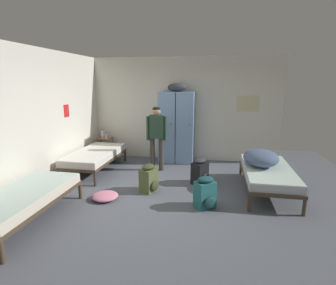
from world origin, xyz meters
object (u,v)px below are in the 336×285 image
(bedding_heap, at_px, (261,158))
(water_bottle, at_px, (102,134))
(bed_left_rear, at_px, (95,155))
(backpack_black, at_px, (200,172))
(backpack_olive, at_px, (149,179))
(lotion_bottle, at_px, (106,135))
(backpack_teal, at_px, (205,193))
(shelf_unit, at_px, (105,145))
(bed_right, at_px, (268,173))
(bed_left_front, at_px, (23,198))
(person_traveler, at_px, (157,133))
(clothes_pile_pink, at_px, (105,196))
(locker_bank, at_px, (177,126))

(bedding_heap, xyz_separation_m, water_bottle, (-4.03, 1.63, 0.03))
(bed_left_rear, distance_m, backpack_black, 2.56)
(backpack_olive, bearing_deg, lotion_bottle, 130.03)
(bed_left_rear, bearing_deg, lotion_bottle, 99.21)
(lotion_bottle, bearing_deg, backpack_olive, -49.97)
(backpack_teal, bearing_deg, shelf_unit, 138.17)
(bed_right, relative_size, water_bottle, 7.84)
(backpack_olive, bearing_deg, water_bottle, 131.54)
(shelf_unit, relative_size, backpack_black, 1.04)
(bed_left_front, relative_size, lotion_bottle, 11.72)
(backpack_olive, bearing_deg, person_traveler, 96.28)
(bed_left_rear, relative_size, person_traveler, 1.24)
(clothes_pile_pink, bearing_deg, bed_left_rear, 120.70)
(shelf_unit, xyz_separation_m, bed_left_rear, (0.25, -1.15, 0.04))
(locker_bank, distance_m, person_traveler, 0.89)
(shelf_unit, bearing_deg, backpack_olive, -49.41)
(backpack_teal, bearing_deg, backpack_olive, 156.01)
(bed_right, height_order, clothes_pile_pink, bed_right)
(bed_left_front, relative_size, backpack_olive, 3.45)
(bedding_heap, bearing_deg, backpack_olive, -166.15)
(clothes_pile_pink, bearing_deg, lotion_bottle, 112.24)
(bed_left_rear, xyz_separation_m, clothes_pile_pink, (0.88, -1.48, -0.32))
(locker_bank, distance_m, lotion_bottle, 2.00)
(shelf_unit, relative_size, backpack_teal, 1.04)
(bed_left_front, bearing_deg, clothes_pile_pink, 47.69)
(shelf_unit, distance_m, clothes_pile_pink, 2.88)
(shelf_unit, bearing_deg, bed_right, -22.71)
(bedding_heap, bearing_deg, clothes_pile_pink, -160.16)
(bed_left_front, xyz_separation_m, backpack_teal, (2.69, 0.97, -0.12))
(bed_right, bearing_deg, water_bottle, 157.45)
(bedding_heap, bearing_deg, bed_right, -35.41)
(backpack_teal, bearing_deg, bed_left_rear, 151.18)
(shelf_unit, relative_size, water_bottle, 2.35)
(bed_left_rear, relative_size, bedding_heap, 2.40)
(water_bottle, bearing_deg, bed_right, -22.55)
(bed_left_rear, bearing_deg, shelf_unit, 102.26)
(bed_right, bearing_deg, bed_left_front, -153.77)
(water_bottle, height_order, backpack_teal, water_bottle)
(lotion_bottle, bearing_deg, person_traveler, -25.96)
(locker_bank, distance_m, clothes_pile_pink, 2.92)
(bedding_heap, distance_m, backpack_olive, 2.22)
(locker_bank, xyz_separation_m, clothes_pile_pink, (-0.91, -2.62, -0.91))
(bedding_heap, bearing_deg, backpack_teal, -134.93)
(water_bottle, height_order, clothes_pile_pink, water_bottle)
(locker_bank, xyz_separation_m, bed_left_front, (-1.79, -3.58, -0.59))
(water_bottle, bearing_deg, backpack_black, -28.62)
(bed_left_rear, relative_size, lotion_bottle, 11.72)
(lotion_bottle, distance_m, backpack_black, 3.12)
(locker_bank, bearing_deg, lotion_bottle, -179.17)
(clothes_pile_pink, bearing_deg, bed_right, 17.34)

